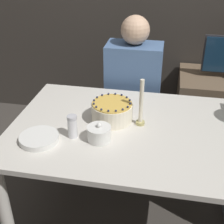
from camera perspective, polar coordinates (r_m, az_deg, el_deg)
The scene contains 8 objects.
ground_plane at distance 2.23m, azimuth 1.94°, elevation -18.86°, with size 12.00×12.00×0.00m, color #3D3833.
dining_table at distance 1.81m, azimuth 2.27°, elevation -5.89°, with size 1.28×0.93×0.73m.
cake at distance 1.78m, azimuth 0.00°, elevation 0.11°, with size 0.24×0.24×0.12m.
sugar_bowl at distance 1.62m, azimuth -2.38°, elevation -3.93°, with size 0.13×0.13×0.10m.
sugar_shaker at distance 1.64m, azimuth -7.24°, elevation -2.62°, with size 0.05×0.05×0.13m.
plate_stack at distance 1.67m, azimuth -13.16°, elevation -4.71°, with size 0.21×0.21×0.03m.
candle at distance 1.72m, azimuth 5.34°, elevation 0.94°, with size 0.05×0.05×0.28m.
person_man_blue_shirt at distance 2.42m, azimuth 3.77°, elevation 1.42°, with size 0.40×0.34×1.20m.
Camera 1 is at (0.21, -1.45, 1.67)m, focal length 50.00 mm.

